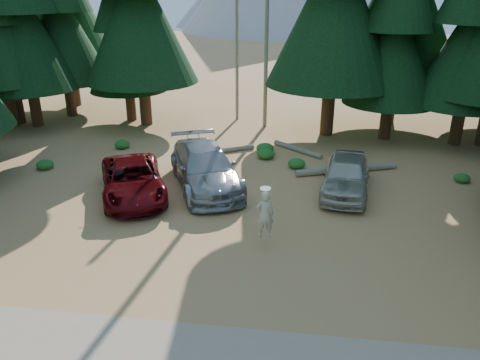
{
  "coord_description": "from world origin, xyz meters",
  "views": [
    {
      "loc": [
        3.11,
        -14.58,
        8.4
      ],
      "look_at": [
        0.83,
        2.39,
        1.25
      ],
      "focal_mm": 35.0,
      "sensor_mm": 36.0,
      "label": 1
    }
  ],
  "objects_px": {
    "silver_minivan_right": "(346,175)",
    "frisbee_player": "(265,214)",
    "log_left": "(222,150)",
    "log_mid": "(297,149)",
    "log_right": "(347,169)",
    "silver_minivan_center": "(205,168)",
    "red_pickup": "(133,180)"
  },
  "relations": [
    {
      "from": "silver_minivan_right",
      "to": "log_right",
      "type": "relative_size",
      "value": 0.94
    },
    {
      "from": "red_pickup",
      "to": "log_left",
      "type": "bearing_deg",
      "value": 41.58
    },
    {
      "from": "log_left",
      "to": "log_mid",
      "type": "bearing_deg",
      "value": -17.69
    },
    {
      "from": "log_mid",
      "to": "log_right",
      "type": "xyz_separation_m",
      "value": [
        2.42,
        -2.78,
        0.03
      ]
    },
    {
      "from": "silver_minivan_center",
      "to": "frisbee_player",
      "type": "xyz_separation_m",
      "value": [
        3.07,
        -4.78,
        0.28
      ]
    },
    {
      "from": "frisbee_player",
      "to": "log_left",
      "type": "bearing_deg",
      "value": -80.81
    },
    {
      "from": "frisbee_player",
      "to": "log_left",
      "type": "relative_size",
      "value": 0.5
    },
    {
      "from": "silver_minivan_center",
      "to": "log_mid",
      "type": "bearing_deg",
      "value": 29.71
    },
    {
      "from": "red_pickup",
      "to": "frisbee_player",
      "type": "distance_m",
      "value": 6.81
    },
    {
      "from": "silver_minivan_right",
      "to": "log_left",
      "type": "distance_m",
      "value": 7.67
    },
    {
      "from": "silver_minivan_right",
      "to": "log_mid",
      "type": "distance_m",
      "value": 5.65
    },
    {
      "from": "log_left",
      "to": "silver_minivan_center",
      "type": "bearing_deg",
      "value": -117.46
    },
    {
      "from": "silver_minivan_right",
      "to": "log_right",
      "type": "height_order",
      "value": "silver_minivan_right"
    },
    {
      "from": "red_pickup",
      "to": "log_mid",
      "type": "xyz_separation_m",
      "value": [
        6.87,
        6.78,
        -0.62
      ]
    },
    {
      "from": "log_left",
      "to": "log_right",
      "type": "bearing_deg",
      "value": -45.45
    },
    {
      "from": "silver_minivan_right",
      "to": "log_mid",
      "type": "bearing_deg",
      "value": 120.12
    },
    {
      "from": "red_pickup",
      "to": "silver_minivan_right",
      "type": "height_order",
      "value": "silver_minivan_right"
    },
    {
      "from": "red_pickup",
      "to": "frisbee_player",
      "type": "relative_size",
      "value": 2.99
    },
    {
      "from": "log_left",
      "to": "log_right",
      "type": "height_order",
      "value": "log_right"
    },
    {
      "from": "silver_minivan_right",
      "to": "frisbee_player",
      "type": "xyz_separation_m",
      "value": [
        -3.11,
        -4.95,
        0.36
      ]
    },
    {
      "from": "log_left",
      "to": "log_right",
      "type": "relative_size",
      "value": 0.7
    },
    {
      "from": "log_mid",
      "to": "log_right",
      "type": "distance_m",
      "value": 3.69
    },
    {
      "from": "silver_minivan_right",
      "to": "log_right",
      "type": "distance_m",
      "value": 2.49
    },
    {
      "from": "log_mid",
      "to": "silver_minivan_right",
      "type": "bearing_deg",
      "value": -26.76
    },
    {
      "from": "frisbee_player",
      "to": "log_mid",
      "type": "bearing_deg",
      "value": -104.34
    },
    {
      "from": "log_mid",
      "to": "log_left",
      "type": "bearing_deg",
      "value": -129.5
    },
    {
      "from": "silver_minivan_right",
      "to": "log_mid",
      "type": "relative_size",
      "value": 1.45
    },
    {
      "from": "frisbee_player",
      "to": "log_right",
      "type": "height_order",
      "value": "frisbee_player"
    },
    {
      "from": "log_left",
      "to": "log_right",
      "type": "distance_m",
      "value": 6.78
    },
    {
      "from": "silver_minivan_center",
      "to": "frisbee_player",
      "type": "relative_size",
      "value": 3.41
    },
    {
      "from": "red_pickup",
      "to": "log_mid",
      "type": "height_order",
      "value": "red_pickup"
    },
    {
      "from": "silver_minivan_center",
      "to": "log_right",
      "type": "height_order",
      "value": "silver_minivan_center"
    }
  ]
}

